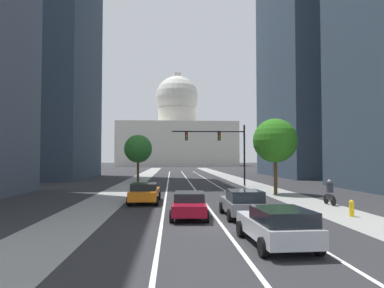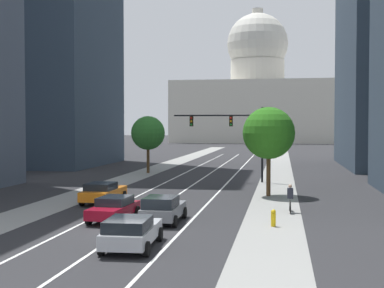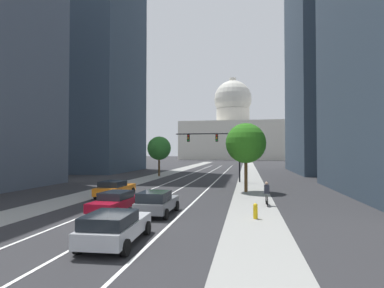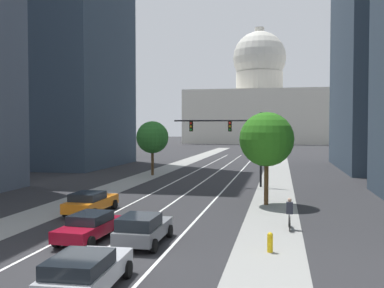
% 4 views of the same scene
% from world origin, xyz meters
% --- Properties ---
extents(ground_plane, '(400.00, 400.00, 0.00)m').
position_xyz_m(ground_plane, '(0.00, 40.00, 0.00)').
color(ground_plane, '#2B2B2D').
extents(sidewalk_left, '(3.27, 130.00, 0.01)m').
position_xyz_m(sidewalk_left, '(-7.31, 35.00, 0.01)').
color(sidewalk_left, gray).
rests_on(sidewalk_left, ground).
extents(sidewalk_right, '(3.27, 130.00, 0.01)m').
position_xyz_m(sidewalk_right, '(7.31, 35.00, 0.01)').
color(sidewalk_right, gray).
rests_on(sidewalk_right, ground).
extents(lane_stripe_left, '(0.16, 90.00, 0.01)m').
position_xyz_m(lane_stripe_left, '(-2.84, 25.00, 0.01)').
color(lane_stripe_left, white).
rests_on(lane_stripe_left, ground).
extents(lane_stripe_center, '(0.16, 90.00, 0.01)m').
position_xyz_m(lane_stripe_center, '(0.00, 25.00, 0.01)').
color(lane_stripe_center, white).
rests_on(lane_stripe_center, ground).
extents(lane_stripe_right, '(0.16, 90.00, 0.01)m').
position_xyz_m(lane_stripe_right, '(2.84, 25.00, 0.01)').
color(lane_stripe_right, white).
rests_on(lane_stripe_right, ground).
extents(office_tower_far_left, '(17.47, 19.57, 58.75)m').
position_xyz_m(office_tower_far_left, '(-24.01, 41.13, 29.41)').
color(office_tower_far_left, '#334251').
rests_on(office_tower_far_left, ground).
extents(office_tower_far_right, '(22.45, 24.20, 42.62)m').
position_xyz_m(office_tower_far_right, '(26.43, 45.13, 21.34)').
color(office_tower_far_right, '#334251').
rests_on(office_tower_far_right, ground).
extents(capitol_building, '(50.29, 29.37, 41.26)m').
position_xyz_m(capitol_building, '(0.00, 139.88, 13.85)').
color(capitol_building, beige).
rests_on(capitol_building, ground).
extents(car_orange, '(2.13, 4.72, 1.42)m').
position_xyz_m(car_orange, '(-4.26, 9.09, 0.74)').
color(car_orange, orange).
rests_on(car_orange, ground).
extents(car_silver, '(2.26, 4.41, 1.42)m').
position_xyz_m(car_silver, '(1.43, -3.52, 0.76)').
color(car_silver, '#B2B5BA').
rests_on(car_silver, ground).
extents(car_crimson, '(2.10, 4.35, 1.33)m').
position_xyz_m(car_crimson, '(-1.42, 2.81, 0.71)').
color(car_crimson, maroon).
rests_on(car_crimson, ground).
extents(car_gray, '(2.01, 4.07, 1.50)m').
position_xyz_m(car_gray, '(1.42, 2.60, 0.78)').
color(car_gray, slate).
rests_on(car_gray, ground).
extents(traffic_signal_mast, '(8.43, 0.39, 7.00)m').
position_xyz_m(traffic_signal_mast, '(3.37, 23.89, 4.89)').
color(traffic_signal_mast, black).
rests_on(traffic_signal_mast, ground).
extents(fire_hydrant, '(0.26, 0.35, 0.91)m').
position_xyz_m(fire_hydrant, '(7.37, 2.56, 0.46)').
color(fire_hydrant, yellow).
rests_on(fire_hydrant, ground).
extents(cyclist, '(0.37, 1.70, 1.72)m').
position_xyz_m(cyclist, '(8.30, 7.22, 0.85)').
color(cyclist, black).
rests_on(cyclist, ground).
extents(street_tree_near_left, '(3.74, 3.74, 6.32)m').
position_xyz_m(street_tree_near_left, '(-6.85, 31.34, 4.43)').
color(street_tree_near_left, '#51381E').
rests_on(street_tree_near_left, ground).
extents(street_tree_near_right, '(3.91, 3.91, 6.69)m').
position_xyz_m(street_tree_near_right, '(6.80, 14.58, 4.72)').
color(street_tree_near_right, '#51381E').
rests_on(street_tree_near_right, ground).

